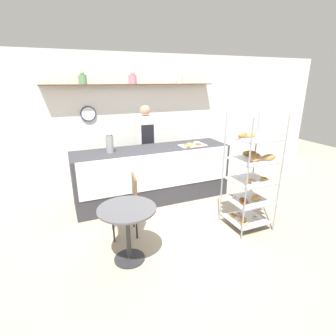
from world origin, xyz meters
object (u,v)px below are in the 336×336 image
(pastry_rack, at_px, (250,177))
(person_worker, at_px, (146,144))
(cafe_table, at_px, (128,221))
(coffee_carafe, at_px, (110,143))
(cafe_chair, at_px, (129,199))
(donut_tray_counter, at_px, (192,145))

(pastry_rack, bearing_deg, person_worker, 113.48)
(pastry_rack, distance_m, person_worker, 2.28)
(pastry_rack, xyz_separation_m, cafe_table, (-1.88, -0.07, -0.27))
(coffee_carafe, bearing_deg, cafe_table, -94.99)
(cafe_chair, bearing_deg, donut_tray_counter, 128.70)
(cafe_table, xyz_separation_m, coffee_carafe, (0.14, 1.58, 0.61))
(person_worker, height_order, cafe_table, person_worker)
(person_worker, distance_m, donut_tray_counter, 0.98)
(cafe_table, xyz_separation_m, donut_tray_counter, (1.64, 1.45, 0.47))
(donut_tray_counter, bearing_deg, coffee_carafe, 174.93)
(pastry_rack, distance_m, cafe_table, 1.90)
(pastry_rack, height_order, donut_tray_counter, pastry_rack)
(person_worker, bearing_deg, cafe_chair, -117.05)
(pastry_rack, xyz_separation_m, coffee_carafe, (-1.75, 1.51, 0.35))
(donut_tray_counter, bearing_deg, person_worker, 132.69)
(person_worker, height_order, coffee_carafe, person_worker)
(cafe_table, xyz_separation_m, cafe_chair, (0.17, 0.59, 0.01))
(person_worker, relative_size, cafe_chair, 1.90)
(pastry_rack, height_order, coffee_carafe, pastry_rack)
(cafe_chair, bearing_deg, pastry_rack, 81.56)
(cafe_table, distance_m, coffee_carafe, 1.70)
(person_worker, bearing_deg, pastry_rack, -66.52)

